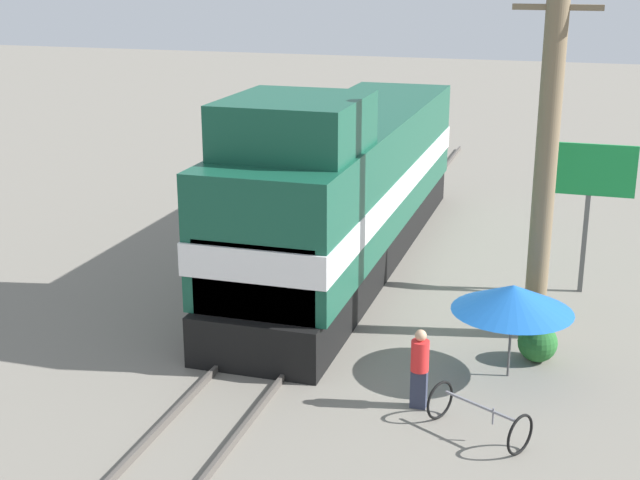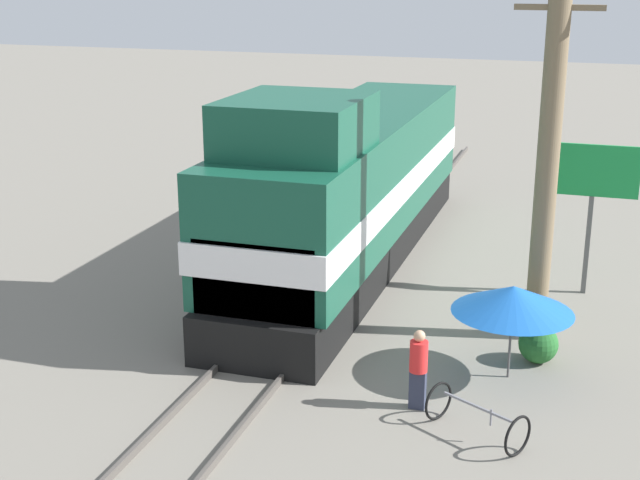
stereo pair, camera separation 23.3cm
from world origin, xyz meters
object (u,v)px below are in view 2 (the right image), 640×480
Objects in this scene: billboard_sign at (593,181)px; person_bystander at (418,367)px; vendor_umbrella at (513,299)px; bicycle at (477,417)px; utility_pole at (548,157)px; locomotive at (347,189)px.

person_bystander is at bearing -110.75° from billboard_sign.
vendor_umbrella reaches higher than bicycle.
bicycle is at bearing -96.09° from vendor_umbrella.
vendor_umbrella is (-0.34, -2.26, -2.42)m from utility_pole.
person_bystander is at bearing -114.01° from utility_pole.
billboard_sign reaches higher than person_bystander.
bicycle is (-0.61, -4.83, -3.73)m from utility_pole.
locomotive is 9.63m from bicycle.
billboard_sign is 1.99× the size of bicycle.
locomotive reaches higher than vendor_umbrella.
billboard_sign is (0.94, 3.21, -1.21)m from utility_pole.
utility_pole is 6.13m from bicycle.
utility_pole is 4.25× the size of bicycle.
bicycle is at bearing -31.53° from person_bystander.
utility_pole reaches higher than billboard_sign.
person_bystander reaches higher than bicycle.
billboard_sign is 8.07m from person_bystander.
billboard_sign is (1.28, 5.46, 1.21)m from vendor_umbrella.
bicycle is (4.73, -8.18, -1.81)m from locomotive.
vendor_umbrella is 2.51m from person_bystander.
locomotive is at bearing 115.34° from person_bystander.
locomotive is at bearing 147.91° from utility_pole.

